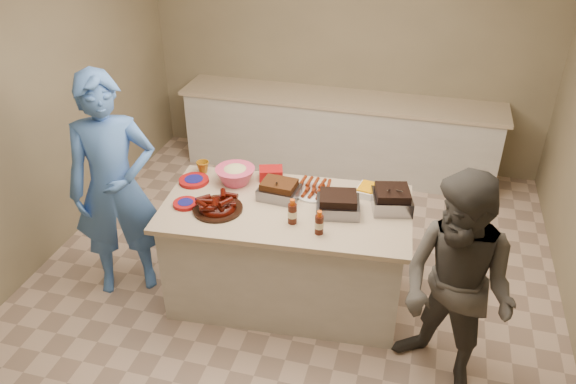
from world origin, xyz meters
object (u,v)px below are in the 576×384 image
(island, at_px, (286,296))
(guest_blue, at_px, (132,281))
(bbq_bottle_b, at_px, (319,233))
(bbq_bottle_a, at_px, (292,223))
(rib_platter, at_px, (218,210))
(coleslaw_bowl, at_px, (236,182))
(plastic_cup, at_px, (203,172))
(mustard_bottle, at_px, (267,189))
(roasting_pan, at_px, (391,208))
(guest_gray, at_px, (439,378))

(island, distance_m, guest_blue, 1.37)
(bbq_bottle_b, bearing_deg, bbq_bottle_a, 159.66)
(rib_platter, xyz_separation_m, guest_blue, (-0.87, 0.01, -0.90))
(island, relative_size, bbq_bottle_b, 10.23)
(coleslaw_bowl, distance_m, bbq_bottle_a, 0.74)
(rib_platter, xyz_separation_m, plastic_cup, (-0.33, 0.52, 0.00))
(bbq_bottle_a, xyz_separation_m, mustard_bottle, (-0.32, 0.40, 0.00))
(roasting_pan, xyz_separation_m, coleslaw_bowl, (-1.27, 0.07, 0.00))
(rib_platter, bearing_deg, coleslaw_bowl, 90.86)
(coleslaw_bowl, relative_size, guest_blue, 0.17)
(island, relative_size, bbq_bottle_a, 9.60)
(coleslaw_bowl, bearing_deg, plastic_cup, 164.09)
(coleslaw_bowl, height_order, guest_gray, coleslaw_bowl)
(rib_platter, bearing_deg, bbq_bottle_b, -7.22)
(mustard_bottle, relative_size, guest_gray, 0.07)
(island, xyz_separation_m, plastic_cup, (-0.82, 0.34, 0.90))
(mustard_bottle, relative_size, guest_blue, 0.06)
(guest_gray, bearing_deg, island, -168.44)
(guest_gray, bearing_deg, roasting_pan, 159.43)
(island, relative_size, guest_gray, 1.15)
(coleslaw_bowl, relative_size, bbq_bottle_b, 1.75)
(coleslaw_bowl, bearing_deg, rib_platter, -89.14)
(bbq_bottle_a, distance_m, guest_gray, 1.52)
(bbq_bottle_b, bearing_deg, island, 138.35)
(island, bearing_deg, bbq_bottle_a, -67.97)
(mustard_bottle, xyz_separation_m, guest_blue, (-1.14, -0.38, -0.90))
(rib_platter, height_order, coleslaw_bowl, coleslaw_bowl)
(rib_platter, relative_size, bbq_bottle_a, 1.93)
(mustard_bottle, bearing_deg, coleslaw_bowl, 171.56)
(island, relative_size, mustard_bottle, 15.46)
(bbq_bottle_b, distance_m, guest_gray, 1.35)
(bbq_bottle_a, bearing_deg, roasting_pan, 29.33)
(bbq_bottle_a, distance_m, guest_blue, 1.71)
(bbq_bottle_b, xyz_separation_m, plastic_cup, (-1.13, 0.62, 0.00))
(island, distance_m, coleslaw_bowl, 1.05)
(bbq_bottle_b, bearing_deg, mustard_bottle, 137.73)
(roasting_pan, height_order, guest_gray, roasting_pan)
(bbq_bottle_b, distance_m, guest_blue, 1.90)
(rib_platter, height_order, guest_blue, rib_platter)
(bbq_bottle_a, distance_m, bbq_bottle_b, 0.23)
(mustard_bottle, bearing_deg, plastic_cup, 167.50)
(island, distance_m, bbq_bottle_a, 0.93)
(guest_blue, bearing_deg, bbq_bottle_b, -32.13)
(rib_platter, relative_size, mustard_bottle, 3.12)
(bbq_bottle_a, bearing_deg, mustard_bottle, 128.10)
(roasting_pan, xyz_separation_m, bbq_bottle_a, (-0.68, -0.38, 0.00))
(roasting_pan, height_order, bbq_bottle_b, bbq_bottle_b)
(bbq_bottle_b, xyz_separation_m, mustard_bottle, (-0.53, 0.48, 0.00))
(rib_platter, height_order, plastic_cup, rib_platter)
(roasting_pan, distance_m, plastic_cup, 1.60)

